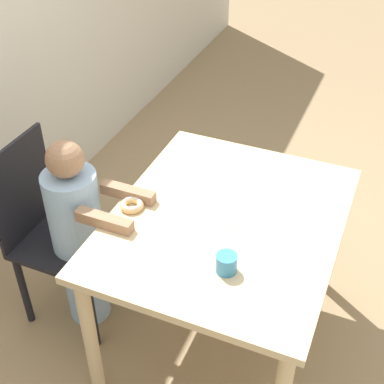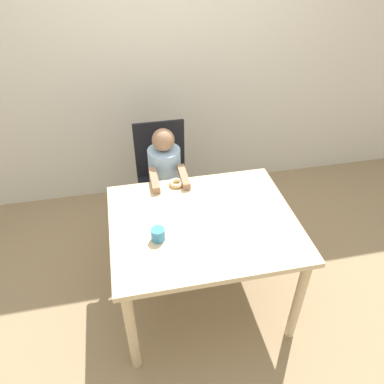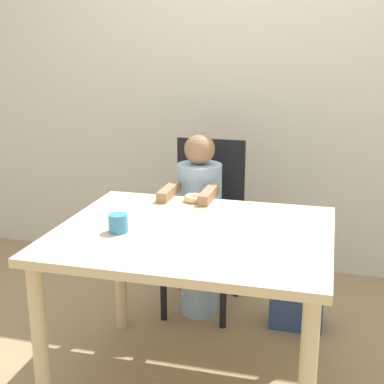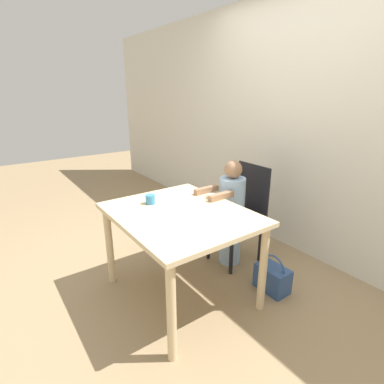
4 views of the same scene
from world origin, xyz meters
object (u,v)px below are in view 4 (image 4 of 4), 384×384
handbag (272,278)px  donut (212,196)px  chair (241,213)px  child_figure (231,213)px  cup (150,199)px

handbag → donut: bearing=-152.6°
chair → child_figure: 0.14m
donut → handbag: bearing=27.4°
donut → cup: 0.52m
child_figure → chair: bearing=90.0°
child_figure → handbag: 0.67m
chair → handbag: (0.54, -0.14, -0.37)m
chair → cup: size_ratio=11.87×
chair → handbag: bearing=-14.6°
chair → child_figure: (0.00, -0.13, 0.03)m
child_figure → cup: size_ratio=12.81×
donut → child_figure: bearing=98.8°
chair → child_figure: size_ratio=0.93×
donut → handbag: donut is taller
donut → handbag: size_ratio=0.31×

